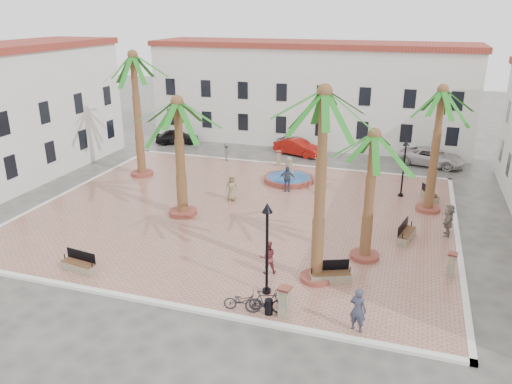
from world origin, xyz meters
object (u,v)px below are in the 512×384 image
(lamppost_s, at_px, (267,233))
(bicycle_b, at_px, (266,302))
(pedestrian_north, at_px, (227,152))
(bench_s, at_px, (79,265))
(palm_ne, at_px, (441,104))
(pedestrian_fountain_b, at_px, (287,179))
(car_white, at_px, (432,157))
(fountain, at_px, (289,178))
(lamppost_e, at_px, (405,158))
(car_red, at_px, (298,147))
(bench_e, at_px, (406,235))
(bollard_e, at_px, (451,264))
(bench_se, at_px, (330,276))
(pedestrian_east, at_px, (448,220))
(palm_s, at_px, (324,113))
(palm_e, at_px, (373,151))
(bench_ne, at_px, (430,195))
(bollard_se, at_px, (284,302))
(cyclist_b, at_px, (268,257))
(bollard_n, at_px, (278,158))
(car_silver, at_px, (301,147))
(bicycle_a, at_px, (243,300))
(cyclist_a, at_px, (358,310))
(car_black, at_px, (177,137))
(palm_nw, at_px, (134,69))
(palm_sw, at_px, (178,117))
(pedestrian_fountain_a, at_px, (232,188))

(lamppost_s, distance_m, bicycle_b, 2.96)
(pedestrian_north, bearing_deg, bench_s, 167.85)
(bench_s, bearing_deg, palm_ne, 47.57)
(pedestrian_fountain_b, height_order, car_white, pedestrian_fountain_b)
(fountain, relative_size, lamppost_e, 0.93)
(pedestrian_north, xyz_separation_m, car_red, (5.22, 4.12, -0.21))
(bench_e, bearing_deg, bollard_e, -135.23)
(bench_s, xyz_separation_m, bench_se, (12.02, 2.79, 0.01))
(palm_ne, distance_m, bicycle_b, 16.96)
(pedestrian_east, distance_m, car_red, 18.72)
(palm_s, xyz_separation_m, bench_se, (0.68, 0.05, -7.77))
(bicycle_b, xyz_separation_m, pedestrian_east, (7.59, 10.69, 0.40))
(palm_e, xyz_separation_m, lamppost_s, (-3.87, -4.84, -2.79))
(bench_e, bearing_deg, bench_ne, 2.95)
(bench_se, xyz_separation_m, lamppost_s, (-2.60, -1.89, 2.70))
(bench_se, bearing_deg, palm_ne, 45.12)
(bollard_se, height_order, cyclist_b, cyclist_b)
(palm_s, distance_m, bollard_n, 20.03)
(fountain, height_order, bench_e, fountain)
(bollard_n, bearing_deg, bollard_e, -49.54)
(lamppost_s, relative_size, car_silver, 1.00)
(bicycle_a, bearing_deg, palm_ne, -43.72)
(bench_ne, height_order, car_white, car_white)
(pedestrian_fountain_b, bearing_deg, cyclist_a, -78.08)
(bench_s, distance_m, bollard_e, 18.20)
(car_black, distance_m, car_white, 23.50)
(car_black, bearing_deg, bench_e, -149.68)
(cyclist_b, bearing_deg, lamppost_e, -138.75)
(palm_ne, bearing_deg, bench_e, -103.35)
(palm_nw, distance_m, bench_s, 17.09)
(lamppost_s, distance_m, car_black, 28.73)
(pedestrian_fountain_b, bearing_deg, palm_e, -65.76)
(lamppost_s, xyz_separation_m, bicycle_a, (-0.59, -1.60, -2.55))
(lamppost_e, xyz_separation_m, bollard_e, (2.81, -10.70, -2.07))
(palm_sw, height_order, palm_ne, palm_ne)
(pedestrian_fountain_a, distance_m, car_white, 18.43)
(bicycle_b, distance_m, pedestrian_east, 13.11)
(bollard_se, distance_m, bicycle_b, 0.82)
(pedestrian_fountain_b, distance_m, pedestrian_east, 11.47)
(bollard_se, xyz_separation_m, bicycle_a, (-1.84, 0.00, -0.30))
(palm_s, xyz_separation_m, car_white, (5.38, 21.82, -7.48))
(palm_s, distance_m, pedestrian_fountain_b, 14.36)
(bollard_n, height_order, bollard_e, same)
(fountain, xyz_separation_m, car_white, (10.25, 8.11, 0.32))
(palm_nw, height_order, car_white, palm_nw)
(palm_nw, distance_m, bollard_n, 13.34)
(bollard_n, bearing_deg, palm_ne, -28.87)
(palm_ne, xyz_separation_m, cyclist_a, (-2.75, -14.30, -5.91))
(bench_se, distance_m, bench_e, 6.70)
(bollard_n, height_order, pedestrian_fountain_a, pedestrian_fountain_a)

